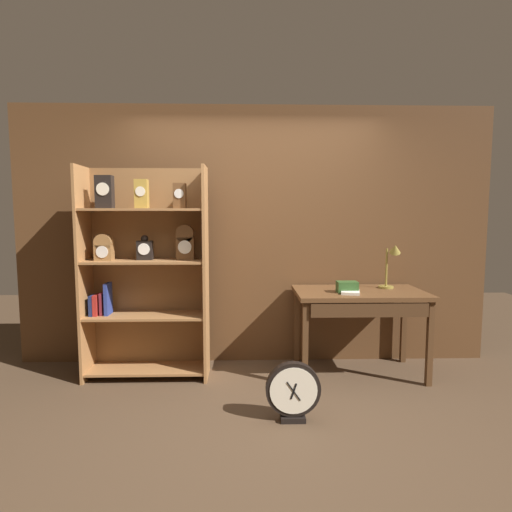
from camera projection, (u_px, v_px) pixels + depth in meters
ground_plane at (259, 427)px, 2.91m from camera, size 10.00×10.00×0.00m
back_wood_panel at (255, 236)px, 4.17m from camera, size 4.80×0.05×2.60m
bookshelf at (144, 270)px, 3.77m from camera, size 1.13×0.37×1.95m
workbench at (360, 301)px, 3.82m from camera, size 1.20×0.70×0.80m
desk_lamp at (392, 261)px, 3.92m from camera, size 0.20×0.20×0.45m
toolbox_small at (347, 287)px, 3.75m from camera, size 0.19×0.12×0.10m
open_repair_manual at (350, 292)px, 3.71m from camera, size 0.21×0.25×0.02m
round_clock_large at (293, 391)px, 2.99m from camera, size 0.40×0.11×0.44m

